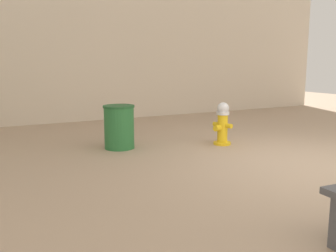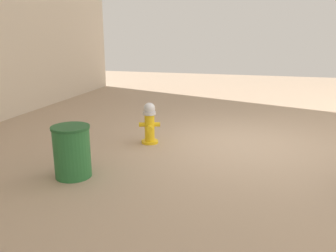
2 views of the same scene
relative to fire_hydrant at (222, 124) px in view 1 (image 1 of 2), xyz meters
The scene contains 3 objects.
ground_plane 1.89m from the fire_hydrant, 166.72° to the right, with size 23.40×23.40×0.00m, color tan.
fire_hydrant is the anchor object (origin of this frame).
trash_bin 1.97m from the fire_hydrant, 71.67° to the left, with size 0.57×0.57×0.80m.
Camera 1 is at (-3.87, 4.55, 1.55)m, focal length 39.17 mm.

